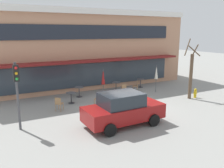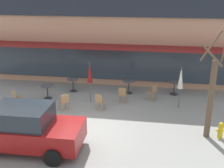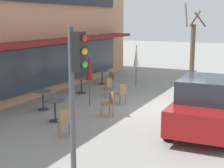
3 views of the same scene
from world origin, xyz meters
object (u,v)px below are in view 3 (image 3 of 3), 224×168
(cafe_chair_2, at_px, (65,120))
(cafe_chair_3, at_px, (109,102))
(fire_hydrant, at_px, (194,79))
(cafe_table_streetside, at_px, (55,107))
(parked_sedan, at_px, (208,105))
(street_tree, at_px, (192,52))
(traffic_light_pole, at_px, (76,81))
(cafe_chair_1, at_px, (110,79))
(cafe_table_near_wall, at_px, (102,75))
(cafe_chair_0, at_px, (107,86))
(cafe_table_by_tree, at_px, (81,83))
(cafe_chair_4, at_px, (121,92))
(cafe_table_mid_patio, at_px, (43,97))
(patio_umbrella_green_folded, at_px, (89,67))
(patio_umbrella_cream_folded, at_px, (136,56))

(cafe_chair_2, height_order, cafe_chair_3, same)
(cafe_chair_3, bearing_deg, fire_hydrant, -12.58)
(cafe_table_streetside, bearing_deg, parked_sedan, -77.24)
(cafe_chair_3, distance_m, street_tree, 6.94)
(cafe_chair_2, height_order, parked_sedan, parked_sedan)
(parked_sedan, height_order, traffic_light_pole, traffic_light_pole)
(cafe_chair_1, bearing_deg, cafe_table_near_wall, 41.89)
(cafe_chair_0, distance_m, street_tree, 5.07)
(cafe_table_by_tree, bearing_deg, cafe_table_streetside, -160.85)
(cafe_chair_4, bearing_deg, cafe_chair_2, -178.62)
(cafe_table_by_tree, relative_size, cafe_chair_1, 0.85)
(cafe_table_streetside, height_order, fire_hydrant, cafe_table_streetside)
(cafe_chair_0, distance_m, parked_sedan, 5.92)
(cafe_table_near_wall, bearing_deg, parked_sedan, -130.90)
(street_tree, bearing_deg, cafe_table_near_wall, 103.32)
(street_tree, xyz_separation_m, traffic_light_pole, (-11.79, -0.23, 0.46))
(cafe_table_mid_patio, height_order, parked_sedan, parked_sedan)
(parked_sedan, xyz_separation_m, traffic_light_pole, (-4.85, 1.84, 1.42))
(traffic_light_pole, bearing_deg, cafe_table_mid_patio, 43.15)
(cafe_table_by_tree, distance_m, cafe_chair_4, 2.88)
(patio_umbrella_green_folded, height_order, cafe_chair_3, patio_umbrella_green_folded)
(cafe_table_mid_patio, xyz_separation_m, cafe_chair_1, (4.70, -0.66, 0.01))
(street_tree, bearing_deg, patio_umbrella_cream_folded, 109.62)
(cafe_table_mid_patio, relative_size, cafe_chair_0, 0.85)
(cafe_table_near_wall, height_order, patio_umbrella_cream_folded, patio_umbrella_cream_folded)
(cafe_chair_3, height_order, traffic_light_pole, traffic_light_pole)
(cafe_table_near_wall, distance_m, patio_umbrella_cream_folded, 2.25)
(cafe_chair_3, height_order, fire_hydrant, cafe_chair_3)
(cafe_table_streetside, bearing_deg, cafe_chair_2, -134.68)
(patio_umbrella_cream_folded, bearing_deg, cafe_table_mid_patio, 165.59)
(patio_umbrella_cream_folded, bearing_deg, cafe_chair_0, 174.65)
(parked_sedan, bearing_deg, cafe_table_near_wall, 49.10)
(cafe_table_streetside, bearing_deg, fire_hydrant, -19.19)
(patio_umbrella_cream_folded, bearing_deg, cafe_table_near_wall, 94.06)
(cafe_table_by_tree, distance_m, cafe_chair_0, 1.48)
(cafe_table_streetside, xyz_separation_m, traffic_light_pole, (-3.71, -3.16, 1.78))
(cafe_chair_1, bearing_deg, cafe_table_by_tree, 148.62)
(cafe_table_streetside, xyz_separation_m, cafe_table_by_tree, (4.37, 1.52, 0.00))
(cafe_table_by_tree, height_order, patio_umbrella_green_folded, patio_umbrella_green_folded)
(traffic_light_pole, bearing_deg, patio_umbrella_green_folded, 27.06)
(cafe_table_mid_patio, xyz_separation_m, parked_sedan, (0.06, -6.33, 0.36))
(patio_umbrella_green_folded, height_order, cafe_chair_2, patio_umbrella_green_folded)
(cafe_table_near_wall, xyz_separation_m, cafe_table_mid_patio, (-5.89, -0.40, 0.00))
(cafe_table_streetside, xyz_separation_m, fire_hydrant, (8.61, -3.00, -0.16))
(cafe_chair_2, xyz_separation_m, cafe_chair_4, (4.39, 0.11, 0.00))
(cafe_chair_3, relative_size, parked_sedan, 0.21)
(cafe_table_by_tree, bearing_deg, parked_sedan, -116.37)
(cafe_table_streetside, xyz_separation_m, cafe_chair_2, (-1.20, -1.22, 0.01))
(patio_umbrella_cream_folded, distance_m, cafe_chair_2, 8.44)
(cafe_table_by_tree, xyz_separation_m, traffic_light_pole, (-8.08, -4.68, 1.78))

